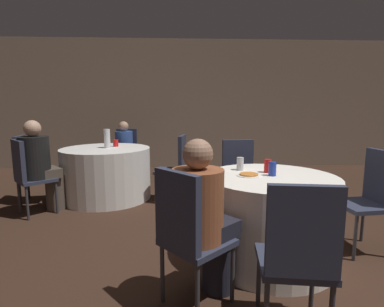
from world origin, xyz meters
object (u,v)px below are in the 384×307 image
table_near (269,217)px  person_blue_shirt (123,153)px  chair_far_east (177,163)px  chair_near_south (298,250)px  person_floral_shirt (205,219)px  bottle_far (107,139)px  person_black_shirt (41,166)px  soda_can_red (268,166)px  chair_far_southwest (27,171)px  soda_can_silver (240,164)px  chair_near_north (239,173)px  chair_far_west (28,163)px  soda_can_blue (272,169)px  chair_near_east (372,192)px  chair_near_southwest (187,229)px  chair_far_north (126,150)px  pizza_plate_near (249,175)px  table_far (107,173)px

table_near → person_blue_shirt: person_blue_shirt is taller
chair_far_east → table_near: bearing=-143.0°
chair_near_south → person_blue_shirt: bearing=121.8°
person_floral_shirt → bottle_far: bearing=164.9°
person_black_shirt → soda_can_red: bearing=24.1°
chair_far_southwest → soda_can_silver: (2.44, -0.94, 0.25)m
chair_near_north → chair_far_west: (-2.84, 0.75, 0.00)m
person_blue_shirt → soda_can_blue: 3.30m
chair_near_east → chair_near_southwest: 1.90m
person_floral_shirt → chair_far_west: bearing=-176.3°
chair_far_north → pizza_plate_near: 3.32m
chair_near_south → bottle_far: 3.37m
table_near → chair_near_southwest: (-0.75, -0.66, 0.19)m
chair_far_east → person_blue_shirt: 1.43m
chair_near_east → chair_near_south: same height
person_blue_shirt → chair_far_southwest: bearing=66.7°
chair_far_north → person_floral_shirt: 3.67m
chair_near_north → person_black_shirt: person_black_shirt is taller
chair_far_east → chair_far_north: (-0.93, 1.26, 0.00)m
table_far → chair_near_southwest: size_ratio=1.35×
pizza_plate_near → person_blue_shirt: bearing=119.9°
chair_far_southwest → chair_far_north: bearing=111.3°
person_blue_shirt → bottle_far: (-0.07, -0.86, 0.34)m
soda_can_red → bottle_far: bottle_far is taller
chair_near_east → soda_can_red: 1.01m
person_black_shirt → person_blue_shirt: bearing=111.0°
chair_far_east → soda_can_red: bearing=-140.5°
person_black_shirt → soda_can_red: 2.81m
chair_far_west → person_floral_shirt: person_floral_shirt is taller
chair_far_north → pizza_plate_near: chair_far_north is taller
chair_near_south → chair_near_east: bearing=52.3°
chair_far_north → soda_can_silver: bearing=125.8°
chair_far_east → person_floral_shirt: bearing=-163.8°
person_blue_shirt → bottle_far: 0.92m
table_near → pizza_plate_near: (-0.19, 0.03, 0.38)m
table_far → chair_near_east: (2.85, -1.79, 0.19)m
soda_can_blue → soda_can_red: size_ratio=1.00×
table_near → chair_far_west: bearing=149.1°
chair_near_north → soda_can_silver: size_ratio=7.80×
chair_near_southwest → chair_far_west: (-2.16, 2.40, 0.00)m
chair_far_north → soda_can_blue: chair_far_north is taller
chair_near_southwest → soda_can_blue: size_ratio=7.80×
soda_can_red → chair_far_southwest: bearing=158.4°
table_near → person_blue_shirt: bearing=122.5°
soda_can_silver → chair_near_southwest: bearing=-120.2°
chair_near_east → bottle_far: size_ratio=3.44×
table_near → chair_far_north: 3.43m
chair_near_east → table_far: bearing=51.7°
chair_near_north → soda_can_blue: (0.08, -0.98, 0.25)m
chair_far_east → pizza_plate_near: chair_far_east is taller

